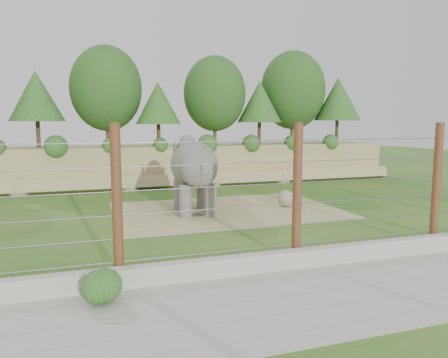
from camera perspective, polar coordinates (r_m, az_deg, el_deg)
name	(u,v)px	position (r m, az deg, el deg)	size (l,w,h in m)	color
ground	(241,226)	(17.00, 2.17, -6.19)	(90.00, 90.00, 0.00)	#2B5C1A
back_embankment	(180,123)	(28.84, -5.74, 7.33)	(30.00, 5.52, 8.77)	tan
dirt_patch	(227,210)	(19.91, 0.44, -4.13)	(10.00, 7.00, 0.02)	tan
drain_grate	(191,215)	(18.82, -4.37, -4.75)	(1.00, 0.60, 0.03)	#262628
elephant	(194,176)	(19.22, -3.91, 0.40)	(1.75, 4.09, 3.31)	#5F5955
stone_ball	(286,198)	(20.91, 8.07, -2.51)	(0.79, 0.79, 0.79)	gray
retaining_wall	(304,258)	(12.56, 10.45, -10.08)	(26.00, 0.35, 0.50)	#A9A89C
walkway	(346,293)	(11.04, 15.63, -14.09)	(26.00, 4.00, 0.01)	#A9A89C
barrier_fence	(297,193)	(12.58, 9.53, -1.83)	(20.26, 0.26, 4.00)	#5A2D1B
walkway_shrub	(100,287)	(10.29, -15.92, -13.39)	(0.77, 0.77, 0.77)	#24521C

